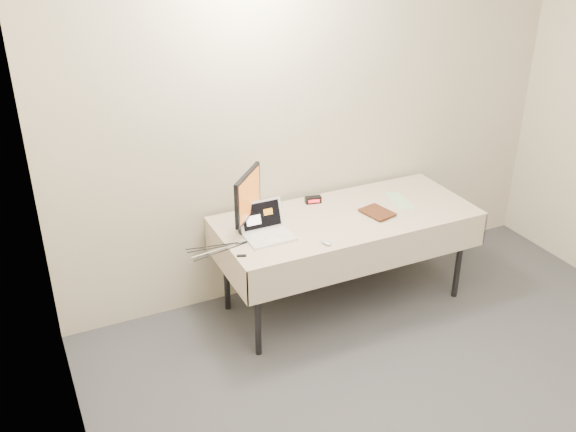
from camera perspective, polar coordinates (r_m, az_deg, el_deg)
name	(u,v)px	position (r m, az deg, el deg)	size (l,w,h in m)	color
back_wall	(319,114)	(4.71, 2.75, 9.00)	(4.00, 0.10, 2.70)	beige
table	(346,223)	(4.60, 5.21, -0.62)	(1.86, 0.81, 0.74)	black
laptop	(266,228)	(4.27, -1.96, -1.08)	(0.31, 0.29, 0.21)	silver
monitor	(248,198)	(4.23, -3.59, 1.63)	(0.30, 0.33, 0.43)	black
book	(369,203)	(4.51, 7.26, 1.18)	(0.17, 0.02, 0.23)	brown
alarm_clock	(313,200)	(4.73, 2.25, 1.45)	(0.13, 0.07, 0.05)	black
clicker	(326,242)	(4.19, 3.40, -2.33)	(0.05, 0.09, 0.02)	silver
paper_form	(399,200)	(4.85, 9.85, 1.40)	(0.12, 0.30, 0.00)	#BAE5B6
usb_dongle	(242,256)	(4.05, -4.15, -3.54)	(0.06, 0.02, 0.01)	black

